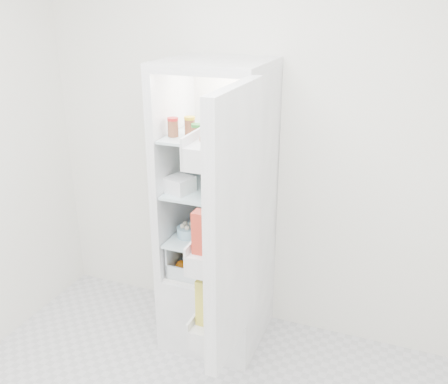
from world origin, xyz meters
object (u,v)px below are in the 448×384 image
at_px(red_cabbage, 239,219).
at_px(fridge_door, 228,230).
at_px(mushroom_bowl, 188,232).
at_px(refrigerator, 220,242).

height_order(red_cabbage, fridge_door, fridge_door).
relative_size(mushroom_bowl, fridge_door, 0.10).
height_order(mushroom_bowl, fridge_door, fridge_door).
relative_size(red_cabbage, fridge_door, 0.12).
height_order(red_cabbage, mushroom_bowl, red_cabbage).
bearing_deg(fridge_door, mushroom_bowl, 42.84).
height_order(refrigerator, fridge_door, refrigerator).
height_order(refrigerator, red_cabbage, refrigerator).
bearing_deg(refrigerator, fridge_door, -64.79).
xyz_separation_m(refrigerator, mushroom_bowl, (-0.15, -0.15, 0.11)).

